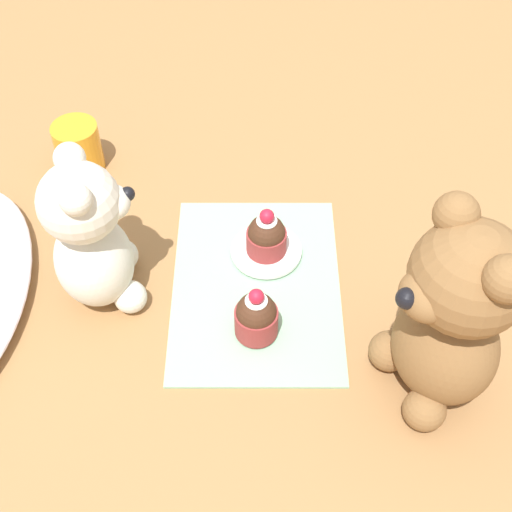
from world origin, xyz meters
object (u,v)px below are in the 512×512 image
juice_glass (78,148)px  teddy_bear_tan (452,316)px  saucer_plate (266,251)px  cupcake_near_tan_bear (266,236)px  teddy_bear_cream (91,237)px  cupcake_near_cream_bear (254,316)px

juice_glass → teddy_bear_tan: bearing=-128.4°
teddy_bear_tan → saucer_plate: (0.17, 0.17, -0.11)m
saucer_plate → cupcake_near_tan_bear: 0.03m
teddy_bear_cream → cupcake_near_cream_bear: bearing=-124.1°
juice_glass → saucer_plate: bearing=-122.5°
cupcake_near_cream_bear → juice_glass: bearing=40.6°
cupcake_near_cream_bear → saucer_plate: size_ratio=0.82×
saucer_plate → teddy_bear_cream: bearing=106.0°
juice_glass → cupcake_near_cream_bear: bearing=-139.4°
teddy_bear_tan → teddy_bear_cream: bearing=-129.8°
cupcake_near_tan_bear → teddy_bear_tan: bearing=-135.6°
saucer_plate → juice_glass: bearing=57.5°
teddy_bear_cream → saucer_plate: (0.05, -0.19, -0.08)m
saucer_plate → juice_glass: 0.30m
saucer_plate → cupcake_near_tan_bear: bearing=14.0°
cupcake_near_cream_bear → saucer_plate: (0.12, -0.01, -0.02)m
cupcake_near_cream_bear → juice_glass: cupcake_near_cream_bear is taller
cupcake_near_cream_bear → juice_glass: 0.36m
cupcake_near_tan_bear → juice_glass: size_ratio=0.96×
cupcake_near_cream_bear → cupcake_near_tan_bear: (0.12, -0.01, 0.00)m
cupcake_near_cream_bear → juice_glass: size_ratio=1.02×
teddy_bear_cream → juice_glass: (0.21, 0.06, -0.06)m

